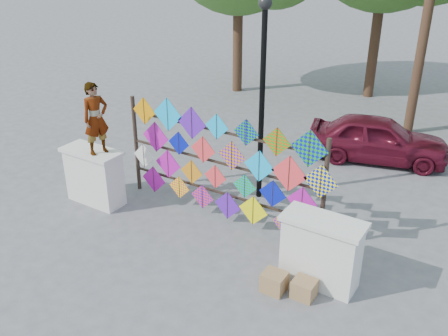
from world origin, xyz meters
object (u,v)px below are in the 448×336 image
Objects in this scene: kite_rack at (223,166)px; lamppost at (263,84)px; sedan at (378,139)px; vendor_woman at (96,119)px.

kite_rack is 1.11× the size of lamppost.
lamppost reaches higher than sedan.
lamppost reaches higher than vendor_woman.
sedan is at bearing -20.41° from vendor_woman.
sedan is 0.81× the size of lamppost.
vendor_woman reaches higher than sedan.
lamppost reaches higher than kite_rack.
vendor_woman is 0.43× the size of sedan.
lamppost is at bearing 81.37° from kite_rack.
kite_rack is at bearing -52.41° from vendor_woman.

